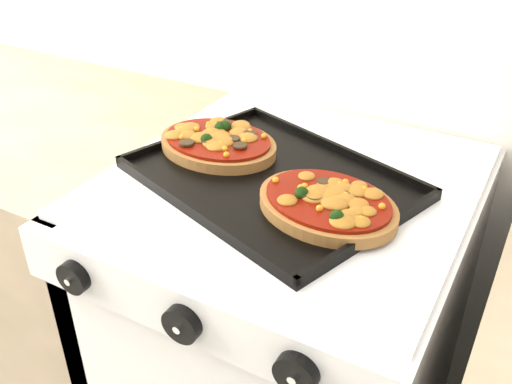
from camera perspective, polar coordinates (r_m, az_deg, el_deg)
The scene contains 8 objects.
stove at distance 1.26m, azimuth 2.93°, elevation -16.71°, with size 0.60×0.60×0.91m, color silver.
control_panel at distance 0.79m, azimuth -6.79°, elevation -12.00°, with size 0.60×0.02×0.09m, color silver.
knob_left at distance 0.88m, azimuth -17.78°, elevation -8.15°, with size 0.05×0.05×0.02m, color black.
knob_center at distance 0.77m, azimuth -7.41°, elevation -12.98°, with size 0.05×0.05×0.02m, color black.
knob_right at distance 0.71m, azimuth 4.03°, elevation -17.65°, with size 0.06×0.06×0.02m, color black.
baking_tray at distance 0.94m, azimuth 1.49°, elevation 1.49°, with size 0.44×0.33×0.02m, color black.
pizza_left at distance 1.03m, azimuth -3.84°, elevation 5.02°, with size 0.22×0.17×0.03m, color olive, non-canonical shape.
pizza_right at distance 0.86m, azimuth 7.15°, elevation -1.04°, with size 0.22×0.17×0.03m, color olive, non-canonical shape.
Camera 1 is at (0.31, 0.94, 1.39)m, focal length 40.00 mm.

